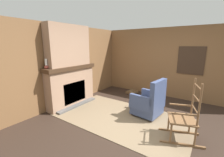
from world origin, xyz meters
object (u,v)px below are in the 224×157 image
at_px(armchair, 149,103).
at_px(rocking_chair, 184,120).
at_px(firewood_stack, 132,92).
at_px(oil_lamp_vase, 46,65).
at_px(storage_case, 74,63).

height_order(armchair, rocking_chair, rocking_chair).
relative_size(armchair, firewood_stack, 2.35).
bearing_deg(armchair, oil_lamp_vase, 37.38).
distance_m(armchair, firewood_stack, 1.88).
distance_m(rocking_chair, storage_case, 3.39).
relative_size(rocking_chair, oil_lamp_vase, 4.59).
xyz_separation_m(armchair, oil_lamp_vase, (-2.33, -1.37, 0.98)).
distance_m(armchair, oil_lamp_vase, 2.87).
height_order(firewood_stack, oil_lamp_vase, oil_lamp_vase).
relative_size(rocking_chair, firewood_stack, 2.84).
height_order(armchair, oil_lamp_vase, oil_lamp_vase).
bearing_deg(firewood_stack, rocking_chair, -42.92).
relative_size(firewood_stack, storage_case, 1.71).
bearing_deg(storage_case, armchair, 10.50).
xyz_separation_m(firewood_stack, oil_lamp_vase, (-1.12, -2.77, 1.27)).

